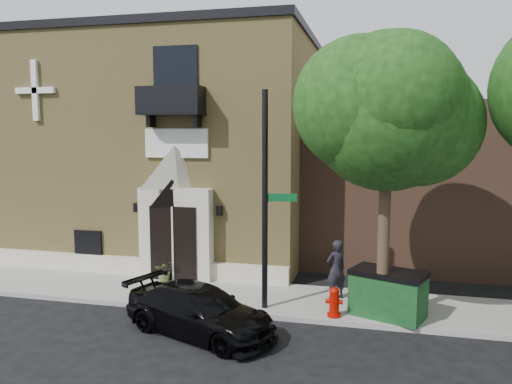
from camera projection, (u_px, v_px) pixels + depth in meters
ground at (173, 311)px, 14.79m from camera, size 120.00×120.00×0.00m
sidewalk at (220, 295)px, 15.99m from camera, size 42.00×3.00×0.15m
church at (178, 146)px, 22.59m from camera, size 12.20×11.01×9.30m
street_tree_left at (389, 110)px, 13.01m from camera, size 4.97×4.38×7.77m
black_sedan at (200, 311)px, 13.09m from camera, size 4.72×3.24×1.27m
street_sign at (266, 200)px, 14.34m from camera, size 1.14×0.99×6.33m
fire_hydrant at (334, 302)px, 13.94m from camera, size 0.48×0.39×0.85m
dumpster at (388, 293)px, 13.93m from camera, size 2.27×1.79×1.31m
planter at (165, 270)px, 17.24m from camera, size 0.82×0.76×0.75m
pedestrian_near at (336, 269)px, 15.38m from camera, size 0.80×0.76×1.85m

